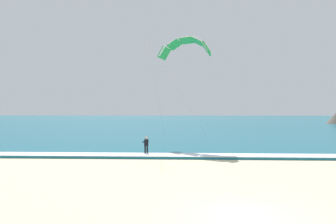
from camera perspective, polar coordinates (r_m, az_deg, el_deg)
ground_plane at (r=13.09m, az=14.09°, el=-18.39°), size 200.00×200.00×0.00m
sea at (r=85.30m, az=4.03°, el=-1.86°), size 200.00×120.00×0.20m
surf_foam at (r=26.60m, az=7.85°, el=-7.92°), size 200.00×1.95×0.04m
surfboard at (r=27.68m, az=-4.06°, el=-7.97°), size 0.95×1.46×0.09m
kitesurfer at (r=27.57m, az=-4.07°, el=-6.09°), size 0.65×0.65×1.69m
kite_primary at (r=34.37m, az=3.22°, el=12.20°), size 6.16×7.92×10.81m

